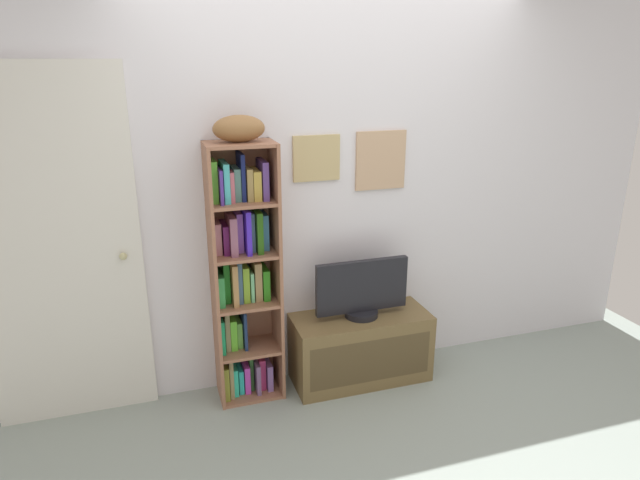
{
  "coord_description": "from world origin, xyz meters",
  "views": [
    {
      "loc": [
        -1.13,
        -2.16,
        2.09
      ],
      "look_at": [
        -0.17,
        0.85,
        1.04
      ],
      "focal_mm": 31.07,
      "sensor_mm": 36.0,
      "label": 1
    }
  ],
  "objects_px": {
    "bookshelf": "(242,275)",
    "tv_stand": "(360,347)",
    "television": "(362,290)",
    "football": "(239,129)",
    "door": "(58,254)"
  },
  "relations": [
    {
      "from": "bookshelf",
      "to": "tv_stand",
      "type": "xyz_separation_m",
      "value": [
        0.76,
        -0.08,
        -0.59
      ]
    },
    {
      "from": "bookshelf",
      "to": "television",
      "type": "height_order",
      "value": "bookshelf"
    },
    {
      "from": "football",
      "to": "television",
      "type": "height_order",
      "value": "football"
    },
    {
      "from": "football",
      "to": "tv_stand",
      "type": "distance_m",
      "value": 1.65
    },
    {
      "from": "football",
      "to": "television",
      "type": "xyz_separation_m",
      "value": [
        0.75,
        -0.05,
        -1.06
      ]
    },
    {
      "from": "football",
      "to": "tv_stand",
      "type": "xyz_separation_m",
      "value": [
        0.75,
        -0.05,
        -1.48
      ]
    },
    {
      "from": "bookshelf",
      "to": "door",
      "type": "height_order",
      "value": "door"
    },
    {
      "from": "tv_stand",
      "to": "door",
      "type": "bearing_deg",
      "value": 174.54
    },
    {
      "from": "bookshelf",
      "to": "tv_stand",
      "type": "distance_m",
      "value": 0.96
    },
    {
      "from": "bookshelf",
      "to": "door",
      "type": "xyz_separation_m",
      "value": [
        -1.02,
        0.09,
        0.22
      ]
    },
    {
      "from": "bookshelf",
      "to": "door",
      "type": "distance_m",
      "value": 1.04
    },
    {
      "from": "tv_stand",
      "to": "television",
      "type": "xyz_separation_m",
      "value": [
        0.0,
        0.0,
        0.42
      ]
    },
    {
      "from": "football",
      "to": "door",
      "type": "bearing_deg",
      "value": 173.55
    },
    {
      "from": "tv_stand",
      "to": "football",
      "type": "bearing_deg",
      "value": 175.91
    },
    {
      "from": "tv_stand",
      "to": "bookshelf",
      "type": "bearing_deg",
      "value": 173.63
    }
  ]
}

